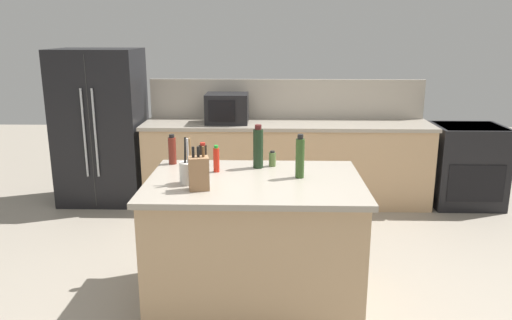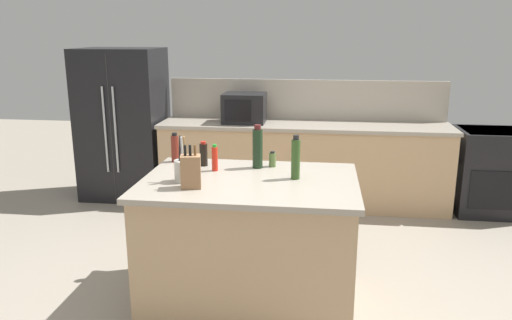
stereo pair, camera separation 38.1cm
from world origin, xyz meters
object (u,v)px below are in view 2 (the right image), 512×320
object	(u,v)px
range_oven	(491,171)
microwave	(244,108)
refrigerator	(123,124)
hot_sauce_bottle	(215,158)
knife_block	(191,171)
spice_jar_oregano	(272,159)
soy_sauce_bottle	(204,154)
wine_bottle	(258,148)
olive_oil_bottle	(296,158)
vinegar_bottle	(175,148)
utensil_crock	(183,170)

from	to	relation	value
range_oven	microwave	bearing A→B (deg)	180.00
refrigerator	hot_sauce_bottle	bearing A→B (deg)	-53.10
knife_block	spice_jar_oregano	bearing A→B (deg)	39.24
soy_sauce_bottle	wine_bottle	xyz separation A→B (m)	(0.42, -0.01, 0.07)
refrigerator	spice_jar_oregano	distance (m)	2.72
range_oven	knife_block	xyz separation A→B (m)	(-2.70, -2.44, 0.59)
range_oven	knife_block	world-z (taller)	knife_block
olive_oil_bottle	hot_sauce_bottle	bearing A→B (deg)	167.82
range_oven	vinegar_bottle	distance (m)	3.54
wine_bottle	utensil_crock	bearing A→B (deg)	-137.99
microwave	spice_jar_oregano	xyz separation A→B (m)	(0.50, -1.84, -0.11)
hot_sauce_bottle	knife_block	bearing A→B (deg)	-99.28
range_oven	microwave	distance (m)	2.79
utensil_crock	olive_oil_bottle	size ratio (longest dim) A/B	1.02
olive_oil_bottle	wine_bottle	size ratio (longest dim) A/B	0.95
range_oven	wine_bottle	distance (m)	3.06
refrigerator	knife_block	world-z (taller)	refrigerator
refrigerator	range_oven	xyz separation A→B (m)	(4.18, -0.05, -0.41)
knife_block	utensil_crock	distance (m)	0.16
range_oven	spice_jar_oregano	size ratio (longest dim) A/B	7.67
range_oven	soy_sauce_bottle	world-z (taller)	soy_sauce_bottle
spice_jar_oregano	vinegar_bottle	xyz separation A→B (m)	(-0.78, 0.04, 0.05)
refrigerator	vinegar_bottle	size ratio (longest dim) A/B	7.49
spice_jar_oregano	wine_bottle	size ratio (longest dim) A/B	0.36
soy_sauce_bottle	wine_bottle	bearing A→B (deg)	-1.08
knife_block	vinegar_bottle	bearing A→B (deg)	102.87
microwave	knife_block	distance (m)	2.44
soy_sauce_bottle	wine_bottle	world-z (taller)	wine_bottle
hot_sauce_bottle	soy_sauce_bottle	xyz separation A→B (m)	(-0.12, 0.13, -0.00)
utensil_crock	soy_sauce_bottle	world-z (taller)	utensil_crock
spice_jar_oregano	wine_bottle	world-z (taller)	wine_bottle
knife_block	soy_sauce_bottle	world-z (taller)	knife_block
range_oven	microwave	world-z (taller)	microwave
range_oven	knife_block	size ratio (longest dim) A/B	3.17
refrigerator	vinegar_bottle	world-z (taller)	refrigerator
microwave	knife_block	size ratio (longest dim) A/B	1.62
wine_bottle	knife_block	bearing A→B (deg)	-124.22
refrigerator	knife_block	size ratio (longest dim) A/B	6.06
refrigerator	wine_bottle	world-z (taller)	refrigerator
microwave	wine_bottle	distance (m)	1.93
range_oven	soy_sauce_bottle	size ratio (longest dim) A/B	4.81
microwave	spice_jar_oregano	size ratio (longest dim) A/B	3.93
range_oven	wine_bottle	size ratio (longest dim) A/B	2.78
microwave	vinegar_bottle	world-z (taller)	microwave
spice_jar_oregano	soy_sauce_bottle	distance (m)	0.53
utensil_crock	range_oven	bearing A→B (deg)	39.53
spice_jar_oregano	range_oven	bearing A→B (deg)	39.61
range_oven	knife_block	bearing A→B (deg)	-137.96
refrigerator	vinegar_bottle	bearing A→B (deg)	-57.37
refrigerator	olive_oil_bottle	distance (m)	3.08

